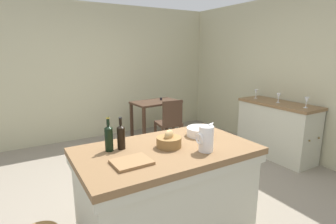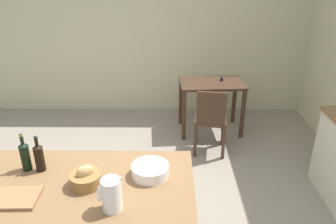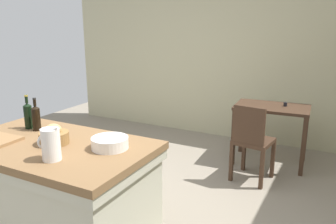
# 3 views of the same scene
# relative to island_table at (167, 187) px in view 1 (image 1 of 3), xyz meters

# --- Properties ---
(ground_plane) EXTENTS (6.76, 6.76, 0.00)m
(ground_plane) POSITION_rel_island_table_xyz_m (0.25, 0.69, -0.47)
(ground_plane) COLOR gray
(wall_back) EXTENTS (5.32, 0.12, 2.60)m
(wall_back) POSITION_rel_island_table_xyz_m (0.25, 3.29, 0.83)
(wall_back) COLOR #B7B28E
(wall_back) RESTS_ON ground
(wall_right) EXTENTS (0.12, 5.20, 2.60)m
(wall_right) POSITION_rel_island_table_xyz_m (2.85, 0.69, 0.83)
(wall_right) COLOR #B7B28E
(wall_right) RESTS_ON ground
(island_table) EXTENTS (1.61, 0.95, 0.86)m
(island_table) POSITION_rel_island_table_xyz_m (0.00, 0.00, 0.00)
(island_table) COLOR brown
(island_table) RESTS_ON ground
(side_cabinet) EXTENTS (0.52, 1.29, 0.91)m
(side_cabinet) POSITION_rel_island_table_xyz_m (2.51, 0.70, -0.01)
(side_cabinet) COLOR brown
(side_cabinet) RESTS_ON ground
(writing_desk) EXTENTS (0.94, 0.62, 0.81)m
(writing_desk) POSITION_rel_island_table_xyz_m (1.22, 2.48, 0.17)
(writing_desk) COLOR #3D281C
(writing_desk) RESTS_ON ground
(wooden_chair) EXTENTS (0.45, 0.45, 0.91)m
(wooden_chair) POSITION_rel_island_table_xyz_m (1.15, 1.84, 0.03)
(wooden_chair) COLOR #3D281C
(wooden_chair) RESTS_ON ground
(pitcher) EXTENTS (0.17, 0.13, 0.27)m
(pitcher) POSITION_rel_island_table_xyz_m (0.26, -0.24, 0.51)
(pitcher) COLOR white
(pitcher) RESTS_ON island_table
(wash_bowl) EXTENTS (0.28, 0.28, 0.09)m
(wash_bowl) POSITION_rel_island_table_xyz_m (0.48, 0.13, 0.44)
(wash_bowl) COLOR white
(wash_bowl) RESTS_ON island_table
(bread_basket) EXTENTS (0.23, 0.23, 0.16)m
(bread_basket) POSITION_rel_island_table_xyz_m (0.03, 0.01, 0.45)
(bread_basket) COLOR olive
(bread_basket) RESTS_ON island_table
(cutting_board) EXTENTS (0.30, 0.25, 0.02)m
(cutting_board) POSITION_rel_island_table_xyz_m (-0.41, -0.15, 0.41)
(cutting_board) COLOR olive
(cutting_board) RESTS_ON island_table
(wine_bottle_dark) EXTENTS (0.07, 0.07, 0.29)m
(wine_bottle_dark) POSITION_rel_island_table_xyz_m (-0.36, 0.19, 0.52)
(wine_bottle_dark) COLOR black
(wine_bottle_dark) RESTS_ON island_table
(wine_bottle_amber) EXTENTS (0.07, 0.07, 0.31)m
(wine_bottle_amber) POSITION_rel_island_table_xyz_m (-0.47, 0.20, 0.52)
(wine_bottle_amber) COLOR black
(wine_bottle_amber) RESTS_ON island_table
(wine_glass_far_left) EXTENTS (0.07, 0.07, 0.16)m
(wine_glass_far_left) POSITION_rel_island_table_xyz_m (2.50, 0.25, 0.55)
(wine_glass_far_left) COLOR white
(wine_glass_far_left) RESTS_ON side_cabinet
(wine_glass_left) EXTENTS (0.07, 0.07, 0.15)m
(wine_glass_left) POSITION_rel_island_table_xyz_m (2.49, 0.71, 0.55)
(wine_glass_left) COLOR white
(wine_glass_left) RESTS_ON side_cabinet
(wine_glass_middle) EXTENTS (0.07, 0.07, 0.15)m
(wine_glass_middle) POSITION_rel_island_table_xyz_m (2.50, 1.17, 0.55)
(wine_glass_middle) COLOR white
(wine_glass_middle) RESTS_ON side_cabinet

